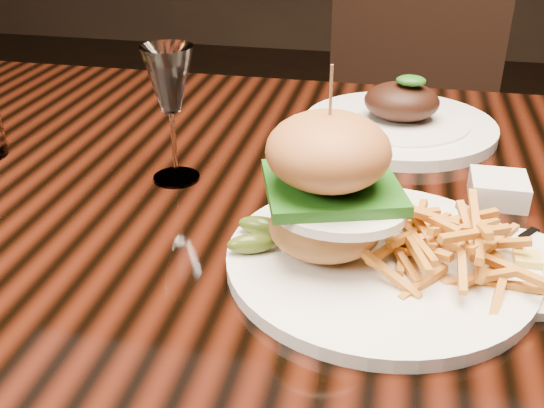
% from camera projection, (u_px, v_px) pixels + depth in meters
% --- Properties ---
extents(dining_table, '(1.60, 0.90, 0.75)m').
position_uv_depth(dining_table, '(302.00, 236.00, 0.87)').
color(dining_table, black).
rests_on(dining_table, ground).
extents(burger_plate, '(0.32, 0.32, 0.21)m').
position_uv_depth(burger_plate, '(370.00, 221.00, 0.64)').
color(burger_plate, white).
rests_on(burger_plate, dining_table).
extents(side_saucer, '(0.16, 0.16, 0.02)m').
position_uv_depth(side_saucer, '(514.00, 268.00, 0.65)').
color(side_saucer, white).
rests_on(side_saucer, dining_table).
extents(ramekin, '(0.08, 0.08, 0.03)m').
position_uv_depth(ramekin, '(498.00, 189.00, 0.79)').
color(ramekin, white).
rests_on(ramekin, dining_table).
extents(wine_glass, '(0.07, 0.07, 0.18)m').
position_uv_depth(wine_glass, '(169.00, 84.00, 0.79)').
color(wine_glass, white).
rests_on(wine_glass, dining_table).
extents(far_dish, '(0.30, 0.30, 0.10)m').
position_uv_depth(far_dish, '(400.00, 121.00, 0.99)').
color(far_dish, white).
rests_on(far_dish, dining_table).
extents(chair_far, '(0.52, 0.53, 0.95)m').
position_uv_depth(chair_far, '(403.00, 113.00, 1.68)').
color(chair_far, black).
rests_on(chair_far, ground).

